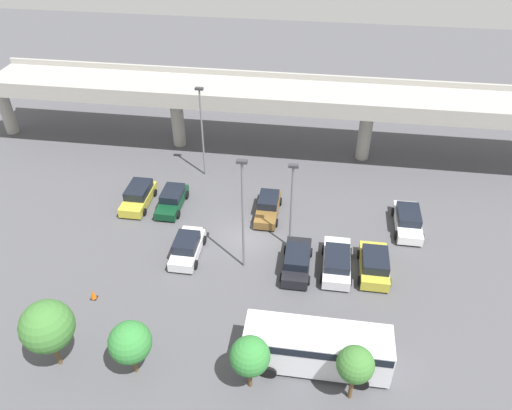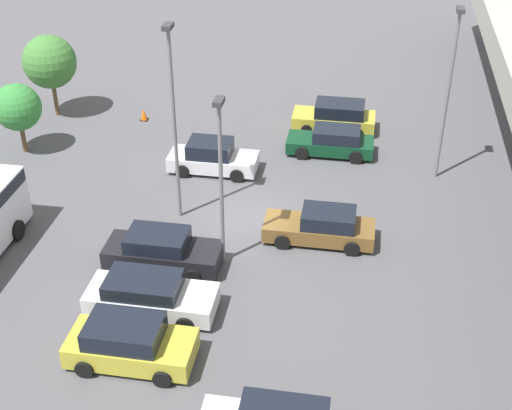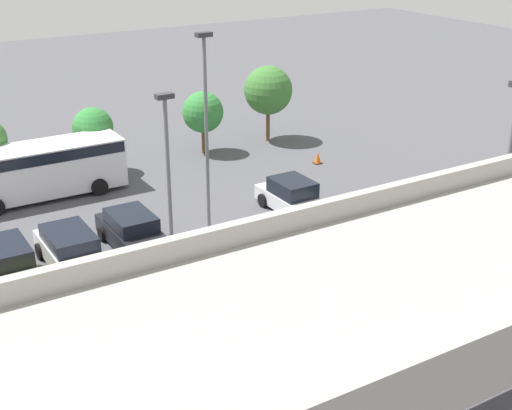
% 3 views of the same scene
% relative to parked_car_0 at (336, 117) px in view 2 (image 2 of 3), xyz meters
% --- Properties ---
extents(ground_plane, '(117.97, 117.97, 0.00)m').
position_rel_parked_car_0_xyz_m(ground_plane, '(9.85, -3.13, -0.78)').
color(ground_plane, '#4C4C51').
extents(parked_car_0, '(2.15, 4.58, 1.64)m').
position_rel_parked_car_0_xyz_m(parked_car_0, '(0.00, 0.00, 0.00)').
color(parked_car_0, gold).
rests_on(parked_car_0, ground_plane).
extents(parked_car_1, '(2.01, 4.54, 1.48)m').
position_rel_parked_car_0_xyz_m(parked_car_1, '(2.93, 0.03, -0.07)').
color(parked_car_1, '#0C381E').
rests_on(parked_car_1, ground_plane).
extents(parked_car_2, '(2.07, 4.46, 1.64)m').
position_rel_parked_car_0_xyz_m(parked_car_2, '(5.78, -5.80, -0.03)').
color(parked_car_2, silver).
rests_on(parked_car_2, ground_plane).
extents(parked_car_3, '(1.98, 4.76, 1.53)m').
position_rel_parked_car_0_xyz_m(parked_car_3, '(11.07, 0.19, -0.07)').
color(parked_car_3, brown).
rests_on(parked_car_3, ground_plane).
extents(parked_car_4, '(2.10, 4.74, 1.59)m').
position_rel_parked_car_0_xyz_m(parked_car_4, '(13.96, -6.11, -0.03)').
color(parked_car_4, black).
rests_on(parked_car_4, ground_plane).
extents(parked_car_5, '(2.18, 4.88, 1.52)m').
position_rel_parked_car_0_xyz_m(parked_car_5, '(16.79, -5.77, -0.04)').
color(parked_car_5, silver).
rests_on(parked_car_5, ground_plane).
extents(parked_car_6, '(2.22, 4.39, 1.66)m').
position_rel_parked_car_0_xyz_m(parked_car_6, '(19.44, -5.69, 0.01)').
color(parked_car_6, gold).
rests_on(parked_car_6, ground_plane).
extents(lamp_post_near_aisle, '(0.70, 0.35, 7.30)m').
position_rel_parked_car_0_xyz_m(lamp_post_near_aisle, '(13.22, -3.70, 3.54)').
color(lamp_post_near_aisle, slate).
rests_on(lamp_post_near_aisle, ground_plane).
extents(lamp_post_mid_lot, '(0.70, 0.35, 8.96)m').
position_rel_parked_car_0_xyz_m(lamp_post_mid_lot, '(10.13, -6.36, 4.40)').
color(lamp_post_mid_lot, slate).
rests_on(lamp_post_mid_lot, ground_plane).
extents(lamp_post_by_overpass, '(0.70, 0.35, 8.54)m').
position_rel_parked_car_0_xyz_m(lamp_post_by_overpass, '(4.51, 5.37, 4.19)').
color(lamp_post_by_overpass, slate).
rests_on(lamp_post_by_overpass, ground_plane).
extents(tree_front_left, '(3.03, 3.03, 4.79)m').
position_rel_parked_car_0_xyz_m(tree_front_left, '(0.71, -16.26, 2.48)').
color(tree_front_left, brown).
rests_on(tree_front_left, ground_plane).
extents(tree_front_centre, '(2.46, 2.46, 3.79)m').
position_rel_parked_car_0_xyz_m(tree_front_centre, '(5.37, -16.12, 1.77)').
color(tree_front_centre, brown).
rests_on(tree_front_centre, ground_plane).
extents(traffic_cone, '(0.44, 0.44, 0.70)m').
position_rel_parked_car_0_xyz_m(traffic_cone, '(0.57, -11.02, -0.45)').
color(traffic_cone, black).
rests_on(traffic_cone, ground_plane).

